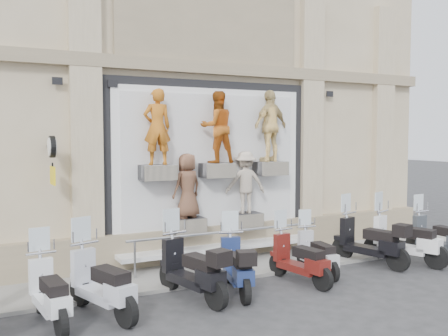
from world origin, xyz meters
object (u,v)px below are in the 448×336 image
at_px(clock_sign_bracket, 52,154).
at_px(scooter_g, 317,244).
at_px(scooter_c, 101,269).
at_px(scooter_i, 405,229).
at_px(scooter_d, 191,256).
at_px(scooter_j, 439,228).
at_px(guard_rail, 228,249).
at_px(scooter_e, 237,254).
at_px(scooter_h, 369,231).
at_px(scooter_b, 49,279).
at_px(scooter_f, 299,248).

distance_m(clock_sign_bracket, scooter_g, 6.14).
height_order(scooter_c, scooter_i, scooter_i).
bearing_deg(scooter_d, scooter_j, -12.19).
relative_size(guard_rail, clock_sign_bracket, 4.96).
height_order(scooter_i, scooter_j, scooter_i).
bearing_deg(scooter_c, clock_sign_bracket, 84.39).
relative_size(scooter_e, scooter_h, 0.93).
bearing_deg(scooter_j, scooter_c, 177.31).
height_order(scooter_b, scooter_c, scooter_c).
bearing_deg(scooter_j, scooter_f, 178.09).
bearing_deg(scooter_d, guard_rail, 31.75).
bearing_deg(scooter_b, scooter_i, -4.87).
distance_m(scooter_c, scooter_f, 4.26).
bearing_deg(scooter_j, guard_rail, 159.86).
height_order(guard_rail, scooter_b, scooter_b).
bearing_deg(scooter_f, clock_sign_bracket, 147.19).
relative_size(scooter_f, scooter_i, 0.87).
bearing_deg(scooter_g, scooter_c, -168.53).
distance_m(scooter_f, scooter_j, 4.51).
height_order(scooter_c, scooter_f, scooter_c).
relative_size(scooter_e, scooter_g, 1.11).
bearing_deg(guard_rail, scooter_f, -64.43).
height_order(scooter_c, scooter_e, scooter_c).
distance_m(scooter_c, scooter_h, 6.67).
height_order(guard_rail, scooter_c, scooter_c).
xyz_separation_m(guard_rail, scooter_g, (1.58, -1.36, 0.25)).
distance_m(guard_rail, scooter_j, 5.58).
relative_size(guard_rail, scooter_d, 2.42).
distance_m(guard_rail, scooter_d, 2.38).
relative_size(clock_sign_bracket, scooter_f, 0.55).
height_order(scooter_f, scooter_j, scooter_j).
distance_m(guard_rail, scooter_c, 3.86).
height_order(scooter_d, scooter_g, scooter_d).
height_order(guard_rail, scooter_g, scooter_g).
relative_size(scooter_f, scooter_j, 0.95).
distance_m(clock_sign_bracket, scooter_j, 9.67).
bearing_deg(scooter_i, scooter_c, 160.65).
height_order(clock_sign_bracket, scooter_h, clock_sign_bracket).
height_order(clock_sign_bracket, scooter_b, clock_sign_bracket).
distance_m(scooter_b, scooter_e, 3.62).
bearing_deg(guard_rail, scooter_b, -158.23).
height_order(scooter_g, scooter_h, scooter_h).
bearing_deg(scooter_b, scooter_d, -3.91).
xyz_separation_m(scooter_e, scooter_j, (6.03, 0.09, 0.01)).
height_order(guard_rail, scooter_j, scooter_j).
relative_size(scooter_b, scooter_j, 0.98).
bearing_deg(scooter_g, scooter_j, 3.78).
xyz_separation_m(scooter_b, scooter_e, (3.62, 0.04, 0.01)).
height_order(scooter_e, scooter_h, scooter_h).
bearing_deg(scooter_f, guard_rail, 107.60).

